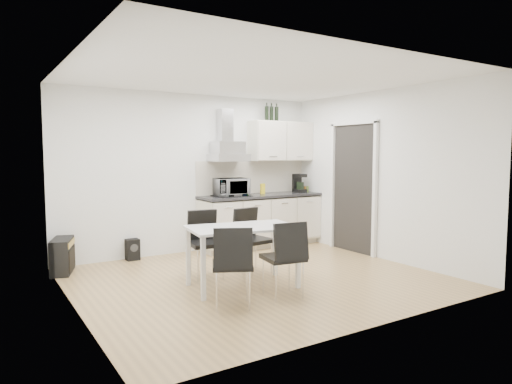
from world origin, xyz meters
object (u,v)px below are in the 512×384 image
Objects in this scene: chair_far_right at (254,241)px; guitar_amp at (62,256)px; kitchenette at (262,199)px; dining_table at (243,234)px; floor_speaker at (132,249)px; chair_near_right at (283,259)px; chair_near_left at (232,266)px; chair_far_left at (207,245)px.

guitar_amp is at bearing -38.63° from chair_far_right.
dining_table is at bearing -128.15° from kitchenette.
floor_speaker is (-2.25, 0.17, -0.67)m from kitchenette.
chair_near_right reaches higher than dining_table.
chair_far_right is at bearing -126.09° from kitchenette.
chair_far_right reaches higher than guitar_amp.
guitar_amp is 1.08m from floor_speaker.
dining_table is 0.64m from chair_near_right.
chair_far_right is 1.09m from chair_near_right.
chair_far_right is 1.00× the size of chair_near_left.
chair_far_right reaches higher than floor_speaker.
floor_speaker is at bearing -60.83° from chair_far_right.
chair_near_right reaches higher than guitar_amp.
kitchenette is 3.23m from chair_near_left.
chair_far_left and chair_far_right have the same top height.
dining_table is 4.31× the size of floor_speaker.
chair_near_left is 2.73× the size of floor_speaker.
chair_far_right reaches higher than dining_table.
floor_speaker is at bearing -61.97° from chair_far_left.
chair_far_right is (-1.06, -1.46, -0.39)m from kitchenette.
chair_far_left is 1.25m from chair_near_right.
chair_far_left is at bearing -70.72° from floor_speaker.
chair_near_right is (0.39, -1.18, 0.00)m from chair_far_left.
floor_speaker is (-0.72, 2.11, -0.50)m from dining_table.
kitchenette reaches higher than guitar_amp.
chair_near_left is at bearing -128.35° from kitchenette.
chair_far_left is (-1.72, -1.33, -0.39)m from kitchenette.
floor_speaker is at bearing 117.85° from chair_near_right.
floor_speaker is at bearing 117.53° from dining_table.
chair_far_right is at bearing 177.59° from chair_far_left.
chair_far_left is 2.73× the size of floor_speaker.
chair_near_left is at bearing -84.61° from floor_speaker.
kitchenette is at bearing 20.01° from guitar_amp.
chair_near_right is at bearing -117.86° from kitchenette.
dining_table is at bearing 115.58° from chair_far_left.
guitar_amp is (-1.77, 1.86, -0.42)m from dining_table.
floor_speaker is (-0.92, 2.68, -0.28)m from chair_near_right.
chair_far_right is (0.47, 0.49, -0.22)m from dining_table.
chair_far_left is at bearing -17.87° from chair_far_right.
chair_far_left is at bearing -142.20° from kitchenette.
kitchenette is at bearing -133.09° from chair_far_right.
chair_far_right is at bearing -54.11° from floor_speaker.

